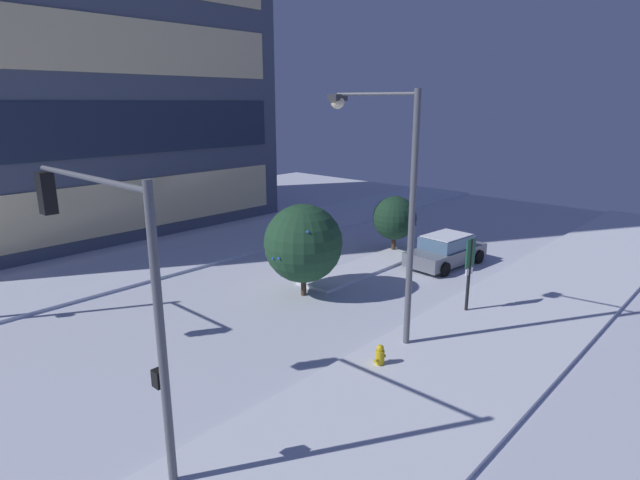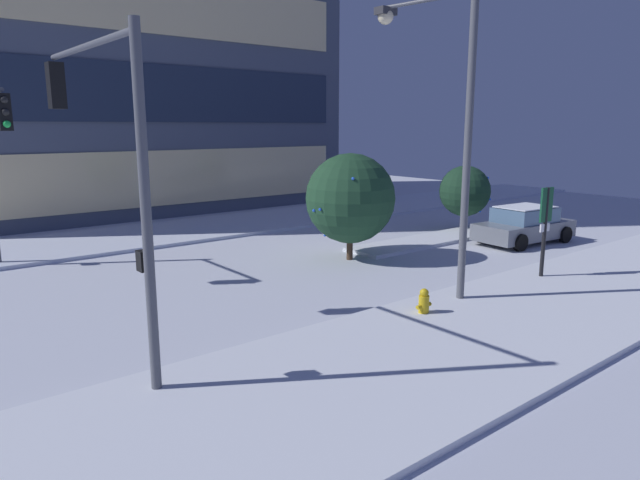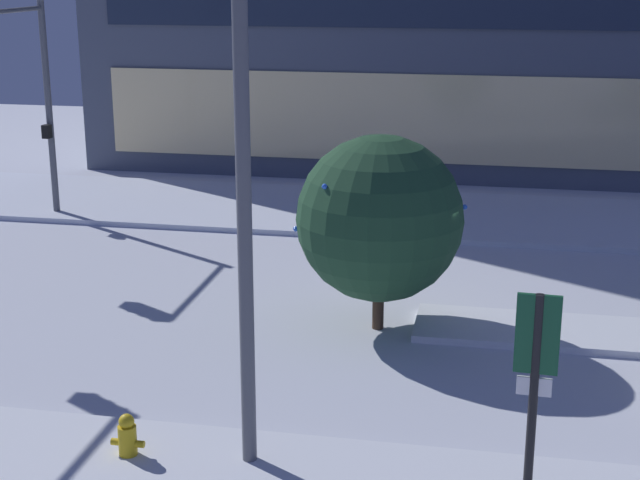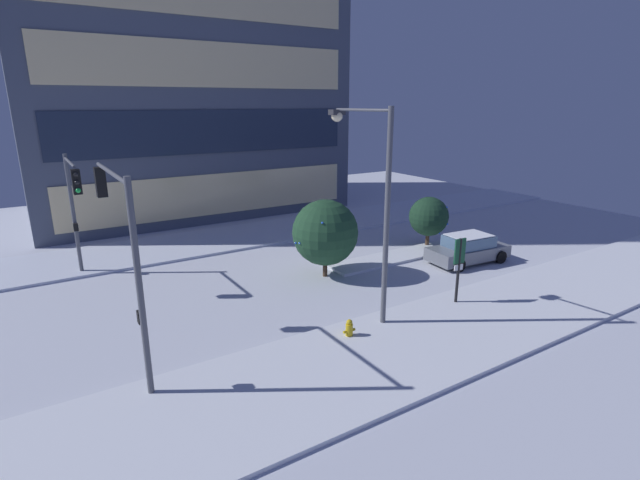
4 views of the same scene
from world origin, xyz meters
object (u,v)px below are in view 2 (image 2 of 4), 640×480
object	(u,v)px
traffic_light_corner_near_left	(102,142)
fire_hydrant	(424,304)
parking_info_sign	(545,222)
decorated_tree_median	(350,198)
decorated_tree_right_of_median	(465,191)
street_lamp_arched	(442,105)
car_near	(524,225)

from	to	relation	value
traffic_light_corner_near_left	fire_hydrant	bearing A→B (deg)	-107.70
parking_info_sign	decorated_tree_median	size ratio (longest dim) A/B	0.76
traffic_light_corner_near_left	parking_info_sign	size ratio (longest dim) A/B	2.21
decorated_tree_right_of_median	decorated_tree_median	bearing A→B (deg)	-173.50
fire_hydrant	parking_info_sign	world-z (taller)	parking_info_sign
street_lamp_arched	parking_info_sign	bearing A→B (deg)	-111.16
car_near	decorated_tree_right_of_median	xyz separation A→B (m)	(0.16, 3.11, 1.11)
traffic_light_corner_near_left	fire_hydrant	distance (m)	8.19
car_near	fire_hydrant	bearing A→B (deg)	-155.74
fire_hydrant	decorated_tree_right_of_median	bearing A→B (deg)	32.75
fire_hydrant	decorated_tree_right_of_median	world-z (taller)	decorated_tree_right_of_median
decorated_tree_right_of_median	fire_hydrant	bearing A→B (deg)	-147.25
car_near	street_lamp_arched	distance (m)	10.05
car_near	decorated_tree_median	xyz separation A→B (m)	(-7.48, 2.24, 1.48)
traffic_light_corner_near_left	fire_hydrant	xyz separation A→B (m)	(6.80, -2.17, -4.01)
car_near	street_lamp_arched	xyz separation A→B (m)	(-8.62, -2.57, 4.48)
decorated_tree_median	fire_hydrant	bearing A→B (deg)	-115.30
traffic_light_corner_near_left	street_lamp_arched	bearing A→B (deg)	-97.96
street_lamp_arched	parking_info_sign	size ratio (longest dim) A/B	2.79
decorated_tree_median	decorated_tree_right_of_median	distance (m)	7.69
street_lamp_arched	parking_info_sign	xyz separation A→B (m)	(3.87, -0.96, -3.36)
street_lamp_arched	decorated_tree_right_of_median	bearing A→B (deg)	-64.38
traffic_light_corner_near_left	car_near	bearing A→B (deg)	-85.31
car_near	parking_info_sign	size ratio (longest dim) A/B	1.58
decorated_tree_median	street_lamp_arched	bearing A→B (deg)	-103.34
traffic_light_corner_near_left	parking_info_sign	world-z (taller)	traffic_light_corner_near_left
car_near	decorated_tree_right_of_median	distance (m)	3.31
parking_info_sign	decorated_tree_right_of_median	xyz separation A→B (m)	(4.90, 6.64, -0.02)
street_lamp_arched	decorated_tree_median	xyz separation A→B (m)	(1.14, 4.81, -3.01)
street_lamp_arched	traffic_light_corner_near_left	bearing A→B (deg)	74.73
street_lamp_arched	decorated_tree_median	size ratio (longest dim) A/B	2.13
parking_info_sign	car_near	bearing A→B (deg)	-49.62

